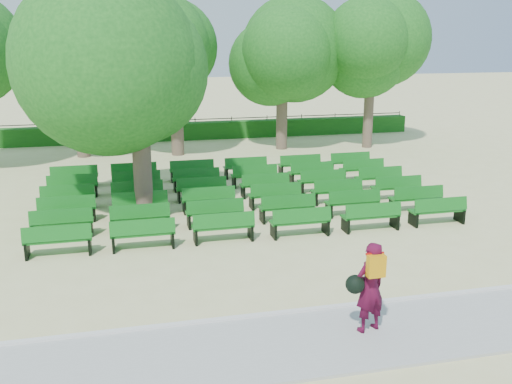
{
  "coord_description": "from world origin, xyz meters",
  "views": [
    {
      "loc": [
        -2.85,
        -16.1,
        5.38
      ],
      "look_at": [
        0.73,
        -1.0,
        1.1
      ],
      "focal_mm": 40.0,
      "sensor_mm": 36.0,
      "label": 1
    }
  ],
  "objects": [
    {
      "name": "curb",
      "position": [
        0.0,
        -6.25,
        0.05
      ],
      "size": [
        30.0,
        0.12,
        0.1
      ],
      "primitive_type": "cube",
      "color": "silver",
      "rests_on": "ground"
    },
    {
      "name": "fence",
      "position": [
        0.0,
        14.4,
        0.0
      ],
      "size": [
        26.0,
        0.1,
        1.02
      ],
      "primitive_type": null,
      "color": "black",
      "rests_on": "ground"
    },
    {
      "name": "bench_array",
      "position": [
        0.7,
        1.63,
        0.09
      ],
      "size": [
        1.66,
        0.53,
        1.05
      ],
      "rotation": [
        0.0,
        0.0,
        -0.01
      ],
      "color": "#116619",
      "rests_on": "ground"
    },
    {
      "name": "ground",
      "position": [
        0.0,
        0.0,
        0.0
      ],
      "size": [
        120.0,
        120.0,
        0.0
      ],
      "primitive_type": "plane",
      "color": "#CFC989"
    },
    {
      "name": "tree_among",
      "position": [
        -2.33,
        0.85,
        4.67
      ],
      "size": [
        5.27,
        5.27,
        7.06
      ],
      "color": "brown",
      "rests_on": "ground"
    },
    {
      "name": "paving",
      "position": [
        0.0,
        -7.4,
        0.03
      ],
      "size": [
        30.0,
        2.2,
        0.06
      ],
      "primitive_type": "cube",
      "color": "#A7A8A3",
      "rests_on": "ground"
    },
    {
      "name": "tree_line",
      "position": [
        0.0,
        10.0,
        0.0
      ],
      "size": [
        21.8,
        6.8,
        7.04
      ],
      "primitive_type": null,
      "color": "#206A1D",
      "rests_on": "ground"
    },
    {
      "name": "hedge",
      "position": [
        0.0,
        14.0,
        0.45
      ],
      "size": [
        26.0,
        0.7,
        0.9
      ],
      "primitive_type": "cube",
      "color": "#1A5C18",
      "rests_on": "ground"
    },
    {
      "name": "person",
      "position": [
        1.37,
        -7.27,
        0.96
      ],
      "size": [
        0.86,
        0.58,
        1.74
      ],
      "rotation": [
        0.0,
        0.0,
        3.44
      ],
      "color": "#450923",
      "rests_on": "ground"
    }
  ]
}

